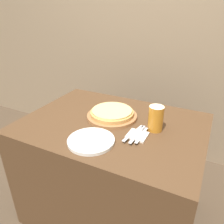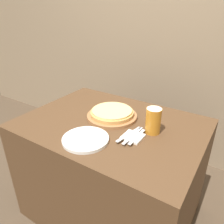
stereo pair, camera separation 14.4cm
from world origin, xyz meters
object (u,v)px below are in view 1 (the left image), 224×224
dinner_knife (137,134)px  fork (133,133)px  spoon (142,135)px  pizza_on_board (112,114)px  dinner_plate (91,141)px  beer_glass (156,117)px

dinner_knife → fork: bearing=-180.0°
fork → spoon: bearing=0.0°
fork → dinner_knife: size_ratio=1.00×
pizza_on_board → dinner_plate: size_ratio=1.29×
pizza_on_board → dinner_plate: pizza_on_board is taller
dinner_knife → beer_glass: bearing=59.8°
pizza_on_board → spoon: 0.30m
beer_glass → dinner_knife: beer_glass is taller
beer_glass → dinner_plate: (-0.27, -0.28, -0.07)m
fork → pizza_on_board: bearing=145.1°
pizza_on_board → beer_glass: size_ratio=2.17×
dinner_knife → spoon: 0.02m
beer_glass → pizza_on_board: bearing=174.4°
beer_glass → dinner_plate: 0.40m
beer_glass → spoon: (-0.04, -0.12, -0.07)m
dinner_plate → spoon: size_ratio=1.44×
pizza_on_board → fork: (0.21, -0.15, -0.01)m
fork → beer_glass: bearing=51.5°
pizza_on_board → dinner_knife: bearing=-32.0°
dinner_plate → fork: bearing=42.9°
pizza_on_board → dinner_knife: (0.23, -0.15, -0.01)m
fork → dinner_knife: same height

